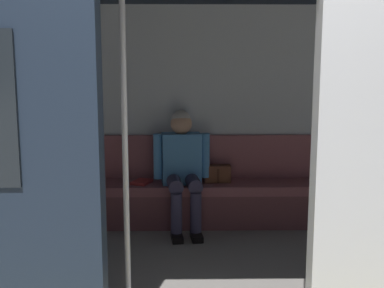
{
  "coord_description": "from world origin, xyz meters",
  "views": [
    {
      "loc": [
        0.12,
        2.36,
        1.55
      ],
      "look_at": [
        0.06,
        -1.24,
        0.98
      ],
      "focal_mm": 44.36,
      "sensor_mm": 36.0,
      "label": 1
    }
  ],
  "objects_px": {
    "grab_pole_door": "(125,148)",
    "book": "(142,182)",
    "bench_seat": "(196,194)",
    "handbag": "(218,174)",
    "train_car": "(189,72)",
    "person_seated": "(182,163)"
  },
  "relations": [
    {
      "from": "bench_seat",
      "to": "book",
      "type": "height_order",
      "value": "book"
    },
    {
      "from": "bench_seat",
      "to": "grab_pole_door",
      "type": "height_order",
      "value": "grab_pole_door"
    },
    {
      "from": "grab_pole_door",
      "to": "book",
      "type": "bearing_deg",
      "value": -87.78
    },
    {
      "from": "grab_pole_door",
      "to": "train_car",
      "type": "bearing_deg",
      "value": -117.74
    },
    {
      "from": "person_seated",
      "to": "grab_pole_door",
      "type": "height_order",
      "value": "grab_pole_door"
    },
    {
      "from": "person_seated",
      "to": "book",
      "type": "xyz_separation_m",
      "value": [
        0.4,
        -0.08,
        -0.21
      ]
    },
    {
      "from": "bench_seat",
      "to": "person_seated",
      "type": "xyz_separation_m",
      "value": [
        0.14,
        0.05,
        0.32
      ]
    },
    {
      "from": "train_car",
      "to": "book",
      "type": "xyz_separation_m",
      "value": [
        0.46,
        -1.03,
        -1.08
      ]
    },
    {
      "from": "train_car",
      "to": "handbag",
      "type": "height_order",
      "value": "train_car"
    },
    {
      "from": "train_car",
      "to": "grab_pole_door",
      "type": "height_order",
      "value": "train_car"
    },
    {
      "from": "book",
      "to": "person_seated",
      "type": "bearing_deg",
      "value": -170.26
    },
    {
      "from": "person_seated",
      "to": "grab_pole_door",
      "type": "bearing_deg",
      "value": 78.89
    },
    {
      "from": "book",
      "to": "bench_seat",
      "type": "bearing_deg",
      "value": -162.0
    },
    {
      "from": "train_car",
      "to": "person_seated",
      "type": "bearing_deg",
      "value": -86.41
    },
    {
      "from": "bench_seat",
      "to": "train_car",
      "type": "bearing_deg",
      "value": 85.51
    },
    {
      "from": "train_car",
      "to": "person_seated",
      "type": "height_order",
      "value": "train_car"
    },
    {
      "from": "handbag",
      "to": "grab_pole_door",
      "type": "xyz_separation_m",
      "value": [
        0.69,
        1.83,
        0.57
      ]
    },
    {
      "from": "person_seated",
      "to": "grab_pole_door",
      "type": "relative_size",
      "value": 0.53
    },
    {
      "from": "train_car",
      "to": "handbag",
      "type": "bearing_deg",
      "value": -105.14
    },
    {
      "from": "train_car",
      "to": "bench_seat",
      "type": "height_order",
      "value": "train_car"
    },
    {
      "from": "bench_seat",
      "to": "handbag",
      "type": "relative_size",
      "value": 9.58
    },
    {
      "from": "person_seated",
      "to": "train_car",
      "type": "bearing_deg",
      "value": 93.59
    }
  ]
}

